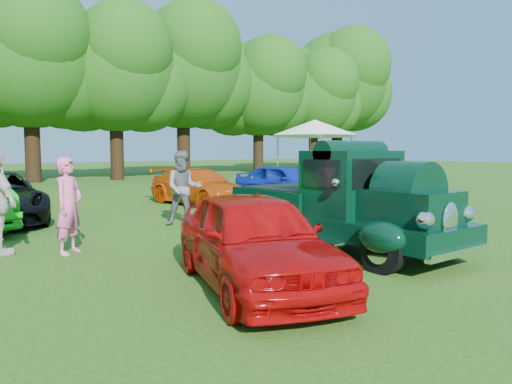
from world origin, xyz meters
TOP-DOWN VIEW (x-y plane):
  - ground at (0.00, 0.00)m, footprint 120.00×120.00m
  - hero_pickup at (0.09, 0.57)m, footprint 2.31×4.97m
  - red_convertible at (-2.86, -0.44)m, footprint 2.90×4.39m
  - back_car_orange at (2.02, 8.96)m, footprint 2.14×4.48m
  - back_car_blue at (5.43, 8.30)m, footprint 2.52×4.30m
  - back_car_green at (12.73, 8.83)m, footprint 1.89×4.20m
  - spectator_pink at (-4.21, 3.50)m, footprint 0.80×0.75m
  - spectator_grey at (-0.76, 5.22)m, footprint 1.17×1.09m
  - canopy_tent at (12.62, 13.93)m, footprint 5.25×5.25m
  - tree_line at (-0.92, 24.34)m, footprint 63.59×10.75m

SIDE VIEW (x-z plane):
  - ground at x=0.00m, z-range 0.00..0.00m
  - back_car_orange at x=2.02m, z-range 0.00..1.26m
  - back_car_green at x=12.73m, z-range 0.00..1.34m
  - back_car_blue at x=5.43m, z-range 0.00..1.37m
  - red_convertible at x=-2.86m, z-range 0.00..1.39m
  - hero_pickup at x=0.09m, z-range -0.13..1.81m
  - spectator_pink at x=-4.21m, z-range 0.00..1.83m
  - spectator_grey at x=-0.76m, z-range 0.00..1.92m
  - canopy_tent at x=12.62m, z-range 1.30..4.84m
  - tree_line at x=-0.92m, z-range 1.06..13.33m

